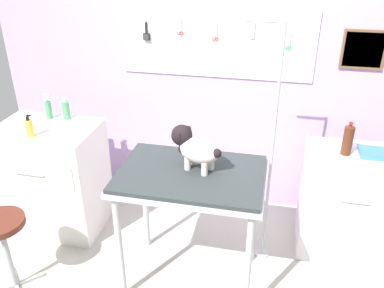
{
  "coord_description": "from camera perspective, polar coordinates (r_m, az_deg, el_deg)",
  "views": [
    {
      "loc": [
        0.47,
        -2.01,
        2.28
      ],
      "look_at": [
        0.0,
        0.14,
        1.14
      ],
      "focal_mm": 37.75,
      "sensor_mm": 36.0,
      "label": 1
    }
  ],
  "objects": [
    {
      "name": "cabinet_right",
      "position": [
        3.42,
        20.93,
        -7.68
      ],
      "size": [
        0.68,
        0.54,
        0.85
      ],
      "color": "silver",
      "rests_on": "ground"
    },
    {
      "name": "grooming_table",
      "position": [
        2.68,
        -0.19,
        -5.73
      ],
      "size": [
        0.97,
        0.66,
        0.92
      ],
      "color": "#B7B7BC",
      "rests_on": "ground"
    },
    {
      "name": "soda_bottle",
      "position": [
        3.14,
        21.16,
        0.6
      ],
      "size": [
        0.07,
        0.07,
        0.26
      ],
      "color": "#4D2312",
      "rests_on": "cabinet_right"
    },
    {
      "name": "dog",
      "position": [
        2.6,
        0.28,
        -0.46
      ],
      "size": [
        0.38,
        0.26,
        0.28
      ],
      "color": "silver",
      "rests_on": "grooming_table"
    },
    {
      "name": "pump_bottle_white",
      "position": [
        3.48,
        -17.38,
        4.63
      ],
      "size": [
        0.06,
        0.06,
        0.2
      ],
      "color": "#479E62",
      "rests_on": "counter_left"
    },
    {
      "name": "rear_wall_panel",
      "position": [
        3.5,
        4.04,
        8.6
      ],
      "size": [
        4.0,
        0.11,
        2.3
      ],
      "color": "#B798C9",
      "rests_on": "ground"
    },
    {
      "name": "grooming_arm",
      "position": [
        2.91,
        10.94,
        -2.42
      ],
      "size": [
        0.3,
        0.11,
        1.83
      ],
      "color": "#B7B7BC",
      "rests_on": "ground"
    },
    {
      "name": "supply_tray",
      "position": [
        3.25,
        24.57,
        -1.19
      ],
      "size": [
        0.24,
        0.18,
        0.04
      ],
      "color": "#3B78CF",
      "rests_on": "cabinet_right"
    },
    {
      "name": "spray_bottle_tall",
      "position": [
        3.26,
        -22.0,
        2.14
      ],
      "size": [
        0.06,
        0.06,
        0.18
      ],
      "color": "gold",
      "rests_on": "counter_left"
    },
    {
      "name": "shampoo_bottle",
      "position": [
        3.53,
        -19.63,
        4.78
      ],
      "size": [
        0.05,
        0.05,
        0.21
      ],
      "color": "#44955C",
      "rests_on": "counter_left"
    },
    {
      "name": "counter_left",
      "position": [
        3.61,
        -18.98,
        -4.49
      ],
      "size": [
        0.8,
        0.58,
        0.93
      ],
      "color": "silver",
      "rests_on": "ground"
    },
    {
      "name": "stool",
      "position": [
        3.07,
        -25.27,
        -11.36
      ],
      "size": [
        0.33,
        0.33,
        0.6
      ],
      "color": "#9E9EA3",
      "rests_on": "ground"
    }
  ]
}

